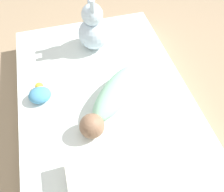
{
  "coord_description": "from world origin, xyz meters",
  "views": [
    {
      "loc": [
        -0.67,
        0.15,
        1.2
      ],
      "look_at": [
        0.01,
        -0.03,
        0.2
      ],
      "focal_mm": 35.0,
      "sensor_mm": 36.0,
      "label": 1
    }
  ],
  "objects_px": {
    "swaddled_baby": "(112,98)",
    "turtle_plush": "(40,94)",
    "bunny_plush": "(93,30)",
    "pillow": "(118,191)"
  },
  "relations": [
    {
      "from": "pillow",
      "to": "bunny_plush",
      "type": "relative_size",
      "value": 1.08
    },
    {
      "from": "swaddled_baby",
      "to": "pillow",
      "type": "bearing_deg",
      "value": 33.63
    },
    {
      "from": "swaddled_baby",
      "to": "pillow",
      "type": "xyz_separation_m",
      "value": [
        -0.47,
        0.1,
        -0.01
      ]
    },
    {
      "from": "pillow",
      "to": "bunny_plush",
      "type": "distance_m",
      "value": 0.98
    },
    {
      "from": "swaddled_baby",
      "to": "bunny_plush",
      "type": "bearing_deg",
      "value": -135.3
    },
    {
      "from": "bunny_plush",
      "to": "turtle_plush",
      "type": "relative_size",
      "value": 2.44
    },
    {
      "from": "swaddled_baby",
      "to": "turtle_plush",
      "type": "height_order",
      "value": "swaddled_baby"
    },
    {
      "from": "swaddled_baby",
      "to": "pillow",
      "type": "height_order",
      "value": "swaddled_baby"
    },
    {
      "from": "swaddled_baby",
      "to": "turtle_plush",
      "type": "relative_size",
      "value": 3.02
    },
    {
      "from": "bunny_plush",
      "to": "turtle_plush",
      "type": "xyz_separation_m",
      "value": [
        -0.35,
        0.4,
        -0.1
      ]
    }
  ]
}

